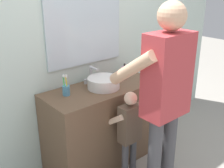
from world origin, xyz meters
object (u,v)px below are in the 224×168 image
at_px(adult_parent, 165,88).
at_px(child_toddler, 129,128).
at_px(toothbrush_cup, 66,90).
at_px(soap_bottle, 124,72).

bearing_deg(adult_parent, child_toddler, 107.17).
bearing_deg(toothbrush_cup, adult_parent, -58.28).
distance_m(soap_bottle, adult_parent, 0.83).
bearing_deg(child_toddler, adult_parent, -72.83).
bearing_deg(toothbrush_cup, child_toddler, -50.50).
relative_size(toothbrush_cup, soap_bottle, 1.25).
height_order(toothbrush_cup, soap_bottle, toothbrush_cup).
bearing_deg(soap_bottle, child_toddler, -128.01).
bearing_deg(adult_parent, toothbrush_cup, 121.72).
bearing_deg(child_toddler, soap_bottle, 51.99).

